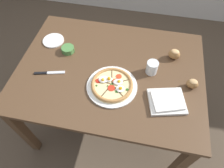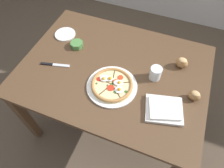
# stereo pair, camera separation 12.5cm
# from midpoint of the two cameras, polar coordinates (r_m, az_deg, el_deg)

# --- Properties ---
(ground_plane) EXTENTS (12.00, 12.00, 0.00)m
(ground_plane) POSITION_cam_midpoint_polar(r_m,az_deg,el_deg) (1.98, 2.18, -9.28)
(ground_plane) COLOR brown
(dining_table) EXTENTS (1.26, 0.94, 0.73)m
(dining_table) POSITION_cam_midpoint_polar(r_m,az_deg,el_deg) (1.44, 2.97, 1.81)
(dining_table) COLOR #513823
(dining_table) RESTS_ON ground_plane
(pizza) EXTENTS (0.32, 0.32, 0.05)m
(pizza) POSITION_cam_midpoint_polar(r_m,az_deg,el_deg) (1.26, 2.84, -0.49)
(pizza) COLOR white
(pizza) RESTS_ON dining_table
(ramekin_bowl) EXTENTS (0.10, 0.10, 0.04)m
(ramekin_bowl) POSITION_cam_midpoint_polar(r_m,az_deg,el_deg) (1.51, -7.67, 11.03)
(ramekin_bowl) COLOR #4C8442
(ramekin_bowl) RESTS_ON dining_table
(napkin_folded) EXTENTS (0.25, 0.23, 0.04)m
(napkin_folded) POSITION_cam_midpoint_polar(r_m,az_deg,el_deg) (1.23, 17.54, -7.07)
(napkin_folded) COLOR silver
(napkin_folded) RESTS_ON dining_table
(bread_piece_near) EXTENTS (0.09, 0.08, 0.07)m
(bread_piece_near) POSITION_cam_midpoint_polar(r_m,az_deg,el_deg) (1.45, 21.72, 5.52)
(bread_piece_near) COLOR #A3703D
(bread_piece_near) RESTS_ON dining_table
(bread_piece_mid) EXTENTS (0.08, 0.07, 0.07)m
(bread_piece_mid) POSITION_cam_midpoint_polar(r_m,az_deg,el_deg) (1.32, 25.07, -3.19)
(bread_piece_mid) COLOR olive
(bread_piece_mid) RESTS_ON dining_table
(knife_main) EXTENTS (0.20, 0.07, 0.01)m
(knife_main) POSITION_cam_midpoint_polar(r_m,az_deg,el_deg) (1.42, -13.68, 5.21)
(knife_main) COLOR silver
(knife_main) RESTS_ON dining_table
(water_glass) EXTENTS (0.08, 0.08, 0.09)m
(water_glass) POSITION_cam_midpoint_polar(r_m,az_deg,el_deg) (1.33, 14.93, 2.69)
(water_glass) COLOR white
(water_glass) RESTS_ON dining_table
(side_saucer) EXTENTS (0.16, 0.16, 0.01)m
(side_saucer) POSITION_cam_midpoint_polar(r_m,az_deg,el_deg) (1.63, -11.07, 13.66)
(side_saucer) COLOR white
(side_saucer) RESTS_ON dining_table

